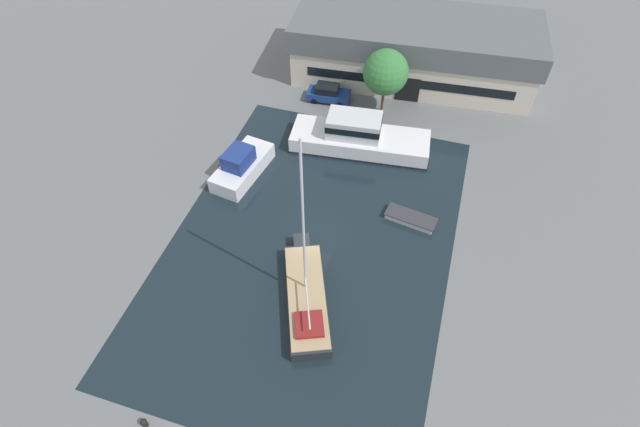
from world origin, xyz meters
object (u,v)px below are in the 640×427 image
at_px(warehouse_building, 414,48).
at_px(sailboat_moored, 306,296).
at_px(cabin_boat, 242,166).
at_px(motor_cruiser, 358,137).
at_px(quay_tree_near_building, 386,72).
at_px(parked_car, 328,93).
at_px(small_dinghy, 411,218).

xyz_separation_m(warehouse_building, sailboat_moored, (-1.98, -30.19, -2.46)).
bearing_deg(sailboat_moored, cabin_boat, 108.90).
bearing_deg(motor_cruiser, quay_tree_near_building, -14.49).
height_order(warehouse_building, parked_car, warehouse_building).
xyz_separation_m(parked_car, sailboat_moored, (5.19, -23.11, -0.21)).
height_order(motor_cruiser, cabin_boat, motor_cruiser).
xyz_separation_m(quay_tree_near_building, small_dinghy, (5.33, -13.48, -4.10)).
bearing_deg(parked_car, quay_tree_near_building, 84.61).
distance_m(motor_cruiser, small_dinghy, 9.71).
relative_size(quay_tree_near_building, sailboat_moored, 0.45).
relative_size(parked_car, cabin_boat, 0.65).
relative_size(motor_cruiser, small_dinghy, 3.03).
relative_size(quay_tree_near_building, cabin_boat, 0.96).
relative_size(sailboat_moored, cabin_boat, 2.12).
distance_m(warehouse_building, parked_car, 10.33).
bearing_deg(sailboat_moored, motor_cruiser, 69.43).
bearing_deg(quay_tree_near_building, motor_cruiser, -98.48).
bearing_deg(small_dinghy, sailboat_moored, 158.33).
height_order(warehouse_building, cabin_boat, warehouse_building).
distance_m(quay_tree_near_building, parked_car, 6.57).
distance_m(warehouse_building, motor_cruiser, 13.65).
bearing_deg(cabin_boat, small_dinghy, 4.64).
height_order(quay_tree_near_building, sailboat_moored, sailboat_moored).
bearing_deg(motor_cruiser, warehouse_building, -16.81).
xyz_separation_m(quay_tree_near_building, motor_cruiser, (-0.91, -6.11, -3.13)).
height_order(parked_car, sailboat_moored, sailboat_moored).
distance_m(parked_car, cabin_boat, 13.20).
distance_m(warehouse_building, sailboat_moored, 30.35).
distance_m(warehouse_building, small_dinghy, 21.17).
distance_m(quay_tree_near_building, small_dinghy, 15.07).
height_order(warehouse_building, sailboat_moored, sailboat_moored).
height_order(small_dinghy, cabin_boat, cabin_boat).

